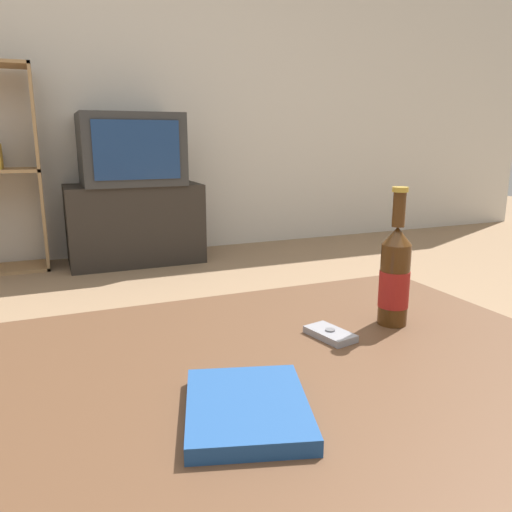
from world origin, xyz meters
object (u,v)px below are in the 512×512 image
Objects in this scene: beer_bottle at (395,276)px; tv_stand at (135,224)px; table_book at (247,408)px; cell_phone at (330,334)px; television at (131,149)px.

tv_stand is at bearing 92.51° from beer_bottle.
tv_stand is 3.50× the size of table_book.
tv_stand reaches higher than cell_phone.
cell_phone is at bearing -90.99° from television.
table_book is at bearing -152.50° from beer_bottle.
tv_stand is 2.65m from cell_phone.
cell_phone is (-0.05, -2.64, -0.31)m from television.
television is at bearing 100.61° from table_book.
beer_bottle reaches higher than table_book.
tv_stand is 1.37× the size of television.
tv_stand is at bearing 76.77° from cell_phone.
television reaches higher than beer_bottle.
table_book reaches higher than cell_phone.
television reaches higher than cell_phone.
cell_phone is at bearing -174.68° from beer_bottle.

